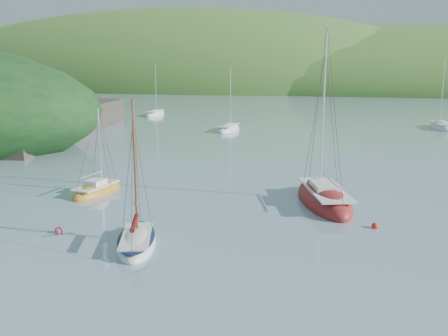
% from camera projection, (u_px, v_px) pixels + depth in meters
% --- Properties ---
extents(ground, '(700.00, 700.00, 0.00)m').
position_uv_depth(ground, '(146.00, 251.00, 25.59)').
color(ground, slate).
rests_on(ground, ground).
extents(shoreline_hills, '(690.00, 135.00, 56.00)m').
position_uv_depth(shoreline_hills, '(307.00, 86.00, 190.70)').
color(shoreline_hills, '#306024').
rests_on(shoreline_hills, ground).
extents(daysailer_white, '(3.65, 5.69, 8.22)m').
position_uv_depth(daysailer_white, '(137.00, 242.00, 26.28)').
color(daysailer_white, silver).
rests_on(daysailer_white, ground).
extents(sloop_red, '(5.72, 9.22, 12.90)m').
position_uv_depth(sloop_red, '(324.00, 200.00, 34.04)').
color(sloop_red, maroon).
rests_on(sloop_red, ground).
extents(sailboat_yellow, '(2.61, 5.31, 6.78)m').
position_uv_depth(sailboat_yellow, '(97.00, 191.00, 36.65)').
color(sailboat_yellow, '#BD7C22').
rests_on(sailboat_yellow, ground).
extents(distant_sloop_a, '(2.74, 6.80, 9.53)m').
position_uv_depth(distant_sloop_a, '(229.00, 130.00, 69.13)').
color(distant_sloop_a, silver).
rests_on(distant_sloop_a, ground).
extents(distant_sloop_b, '(3.42, 7.69, 10.62)m').
position_uv_depth(distant_sloop_b, '(441.00, 127.00, 71.31)').
color(distant_sloop_b, silver).
rests_on(distant_sloop_b, ground).
extents(distant_sloop_c, '(2.48, 6.76, 9.59)m').
position_uv_depth(distant_sloop_c, '(155.00, 115.00, 88.28)').
color(distant_sloop_c, silver).
rests_on(distant_sloop_c, ground).
extents(mooring_buoys, '(21.49, 11.61, 0.47)m').
position_uv_depth(mooring_buoys, '(151.00, 209.00, 32.38)').
color(mooring_buoys, '#D03F65').
rests_on(mooring_buoys, ground).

